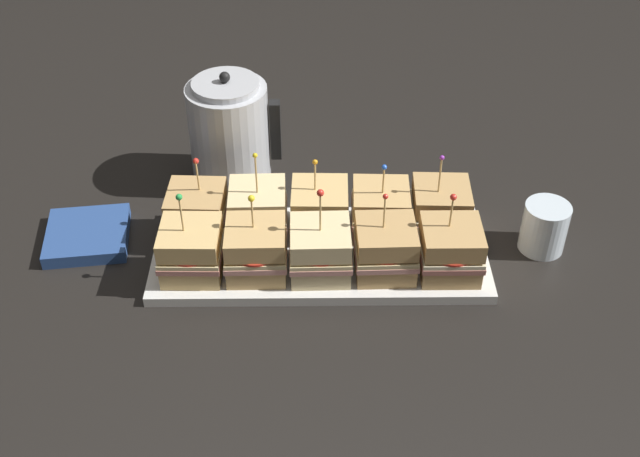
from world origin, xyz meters
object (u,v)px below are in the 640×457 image
sandwich_back_center (321,210)px  sandwich_back_left (258,211)px  sandwich_front_far_left (191,251)px  sandwich_back_right (381,210)px  sandwich_front_left (256,250)px  sandwich_front_center (320,251)px  sandwich_back_far_right (440,209)px  kettle_steel (230,133)px  sandwich_front_far_right (450,250)px  sandwich_back_far_left (197,212)px  napkin_stack (88,235)px  sandwich_front_right (385,249)px  serving_platter (320,254)px  drinking_glass (544,227)px

sandwich_back_center → sandwich_back_left: bearing=-179.7°
sandwich_front_far_left → sandwich_back_right: (0.32, 0.11, -0.00)m
sandwich_front_left → sandwich_back_left: 0.11m
sandwich_front_center → sandwich_back_center: 0.11m
sandwich_back_center → sandwich_back_far_right: 0.21m
sandwich_front_center → kettle_steel: size_ratio=0.74×
sandwich_front_far_right → sandwich_back_far_left: (-0.43, 0.11, -0.00)m
sandwich_back_right → napkin_stack: size_ratio=0.92×
sandwich_front_center → sandwich_back_left: (-0.11, 0.11, -0.00)m
sandwich_front_far_right → napkin_stack: bearing=170.4°
sandwich_front_center → sandwich_front_right: bearing=1.3°
sandwich_front_left → sandwich_back_right: size_ratio=1.06×
sandwich_front_far_right → sandwich_back_far_left: 0.44m
serving_platter → sandwich_back_left: size_ratio=3.38×
serving_platter → drinking_glass: (0.39, 0.02, 0.04)m
sandwich_front_far_left → napkin_stack: 0.23m
kettle_steel → napkin_stack: 0.32m
sandwich_back_right → sandwich_front_far_left: bearing=-161.2°
sandwich_back_far_right → kettle_steel: kettle_steel is taller
sandwich_front_center → sandwich_back_center: (0.00, 0.11, -0.00)m
sandwich_front_right → sandwich_front_far_left: bearing=-179.9°
sandwich_back_right → napkin_stack: sandwich_back_right is taller
sandwich_front_right → sandwich_back_far_left: size_ratio=1.02×
sandwich_front_left → sandwich_front_center: (0.10, -0.00, 0.00)m
sandwich_front_left → sandwich_back_left: size_ratio=0.91×
sandwich_front_right → sandwich_back_center: sandwich_front_right is taller
sandwich_back_far_left → napkin_stack: 0.20m
sandwich_front_left → sandwich_back_far_left: (-0.11, 0.11, -0.00)m
napkin_stack → sandwich_back_left: bearing=0.5°
sandwich_front_left → napkin_stack: sandwich_front_left is taller
sandwich_back_far_right → drinking_glass: (0.18, -0.03, -0.02)m
sandwich_front_right → sandwich_front_far_right: sandwich_front_right is taller
sandwich_front_far_left → napkin_stack: bearing=152.9°
sandwich_front_far_left → sandwich_front_left: sandwich_front_far_left is taller
sandwich_back_center → drinking_glass: 0.39m
sandwich_back_right → napkin_stack: bearing=-179.4°
sandwich_back_far_left → sandwich_back_right: (0.32, 0.00, -0.00)m
sandwich_back_far_left → kettle_steel: size_ratio=0.66×
napkin_stack → kettle_steel: bearing=38.1°
sandwich_front_far_left → sandwich_front_left: bearing=0.3°
sandwich_front_far_left → sandwich_back_far_left: 0.11m
serving_platter → sandwich_front_far_left: (-0.21, -0.05, 0.05)m
serving_platter → sandwich_back_right: size_ratio=3.98×
sandwich_back_far_left → drinking_glass: bearing=-2.8°
sandwich_back_far_right → kettle_steel: 0.43m
sandwich_front_center → sandwich_front_right: size_ratio=1.10×
sandwich_back_center → napkin_stack: (-0.41, -0.00, -0.05)m
sandwich_front_center → sandwich_back_far_left: sandwich_front_center is taller
sandwich_front_right → sandwich_back_far_left: (-0.32, 0.11, -0.00)m
serving_platter → kettle_steel: (-0.17, 0.24, 0.09)m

